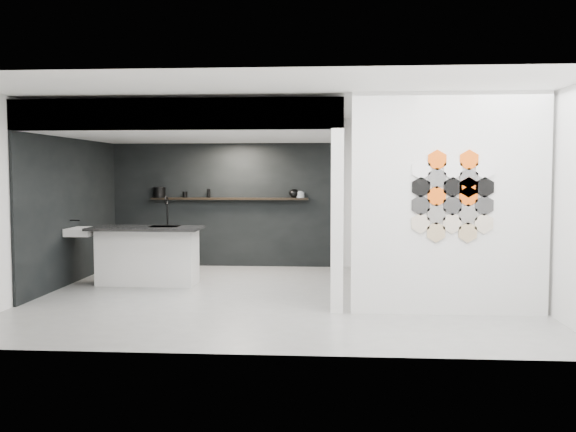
{
  "coord_description": "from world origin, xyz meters",
  "views": [
    {
      "loc": [
        0.77,
        -9.17,
        1.8
      ],
      "look_at": [
        0.1,
        0.3,
        1.15
      ],
      "focal_mm": 40.0,
      "sensor_mm": 36.0,
      "label": 1
    }
  ],
  "objects_px": {
    "kettle": "(294,193)",
    "glass_vase": "(300,194)",
    "stockpot": "(159,192)",
    "kitchen_island": "(148,255)",
    "utensil_cup": "(185,195)",
    "wall_basin": "(83,232)",
    "partition_panel": "(449,204)",
    "bottle_dark": "(209,193)",
    "glass_bowl": "(300,195)"
  },
  "relations": [
    {
      "from": "kitchen_island",
      "to": "utensil_cup",
      "type": "relative_size",
      "value": 16.24
    },
    {
      "from": "glass_vase",
      "to": "kitchen_island",
      "type": "bearing_deg",
      "value": -139.4
    },
    {
      "from": "partition_panel",
      "to": "utensil_cup",
      "type": "bearing_deg",
      "value": 137.89
    },
    {
      "from": "kitchen_island",
      "to": "bottle_dark",
      "type": "xyz_separation_m",
      "value": [
        0.61,
        2.01,
        0.92
      ]
    },
    {
      "from": "wall_basin",
      "to": "bottle_dark",
      "type": "height_order",
      "value": "bottle_dark"
    },
    {
      "from": "wall_basin",
      "to": "bottle_dark",
      "type": "xyz_separation_m",
      "value": [
        1.65,
        2.07,
        0.55
      ]
    },
    {
      "from": "stockpot",
      "to": "utensil_cup",
      "type": "xyz_separation_m",
      "value": [
        0.5,
        0.0,
        -0.04
      ]
    },
    {
      "from": "wall_basin",
      "to": "utensil_cup",
      "type": "distance_m",
      "value": 2.44
    },
    {
      "from": "partition_panel",
      "to": "kettle",
      "type": "distance_m",
      "value": 4.44
    },
    {
      "from": "kitchen_island",
      "to": "bottle_dark",
      "type": "relative_size",
      "value": 10.99
    },
    {
      "from": "partition_panel",
      "to": "glass_bowl",
      "type": "distance_m",
      "value": 4.39
    },
    {
      "from": "partition_panel",
      "to": "utensil_cup",
      "type": "distance_m",
      "value": 5.76
    },
    {
      "from": "utensil_cup",
      "to": "wall_basin",
      "type": "bearing_deg",
      "value": -119.95
    },
    {
      "from": "glass_vase",
      "to": "stockpot",
      "type": "bearing_deg",
      "value": 180.0
    },
    {
      "from": "stockpot",
      "to": "partition_panel",
      "type": "bearing_deg",
      "value": -38.99
    },
    {
      "from": "partition_panel",
      "to": "wall_basin",
      "type": "xyz_separation_m",
      "value": [
        -5.46,
        1.8,
        -0.55
      ]
    },
    {
      "from": "partition_panel",
      "to": "wall_basin",
      "type": "distance_m",
      "value": 5.78
    },
    {
      "from": "kettle",
      "to": "kitchen_island",
      "type": "bearing_deg",
      "value": -154.51
    },
    {
      "from": "kettle",
      "to": "glass_bowl",
      "type": "relative_size",
      "value": 1.24
    },
    {
      "from": "wall_basin",
      "to": "utensil_cup",
      "type": "bearing_deg",
      "value": 60.05
    },
    {
      "from": "wall_basin",
      "to": "bottle_dark",
      "type": "relative_size",
      "value": 3.71
    },
    {
      "from": "kettle",
      "to": "glass_vase",
      "type": "relative_size",
      "value": 1.53
    },
    {
      "from": "kitchen_island",
      "to": "glass_vase",
      "type": "height_order",
      "value": "glass_vase"
    },
    {
      "from": "glass_bowl",
      "to": "bottle_dark",
      "type": "distance_m",
      "value": 1.74
    },
    {
      "from": "kitchen_island",
      "to": "partition_panel",
      "type": "bearing_deg",
      "value": -21.65
    },
    {
      "from": "wall_basin",
      "to": "glass_vase",
      "type": "distance_m",
      "value": 4.01
    },
    {
      "from": "glass_vase",
      "to": "utensil_cup",
      "type": "distance_m",
      "value": 2.2
    },
    {
      "from": "stockpot",
      "to": "kettle",
      "type": "bearing_deg",
      "value": 0.0
    },
    {
      "from": "wall_basin",
      "to": "kettle",
      "type": "distance_m",
      "value": 3.91
    },
    {
      "from": "kettle",
      "to": "bottle_dark",
      "type": "distance_m",
      "value": 1.63
    },
    {
      "from": "wall_basin",
      "to": "utensil_cup",
      "type": "xyz_separation_m",
      "value": [
        1.19,
        2.07,
        0.52
      ]
    },
    {
      "from": "wall_basin",
      "to": "stockpot",
      "type": "distance_m",
      "value": 2.25
    },
    {
      "from": "wall_basin",
      "to": "utensil_cup",
      "type": "height_order",
      "value": "utensil_cup"
    },
    {
      "from": "glass_bowl",
      "to": "bottle_dark",
      "type": "xyz_separation_m",
      "value": [
        -1.74,
        0.0,
        0.02
      ]
    },
    {
      "from": "stockpot",
      "to": "kettle",
      "type": "xyz_separation_m",
      "value": [
        2.58,
        0.0,
        -0.01
      ]
    },
    {
      "from": "partition_panel",
      "to": "glass_vase",
      "type": "xyz_separation_m",
      "value": [
        -2.08,
        3.87,
        -0.02
      ]
    },
    {
      "from": "kettle",
      "to": "bottle_dark",
      "type": "height_order",
      "value": "kettle"
    },
    {
      "from": "wall_basin",
      "to": "stockpot",
      "type": "bearing_deg",
      "value": 71.52
    },
    {
      "from": "kitchen_island",
      "to": "glass_bowl",
      "type": "xyz_separation_m",
      "value": [
        2.35,
        2.01,
        0.9
      ]
    },
    {
      "from": "wall_basin",
      "to": "glass_vase",
      "type": "xyz_separation_m",
      "value": [
        3.39,
        2.07,
        0.53
      ]
    },
    {
      "from": "partition_panel",
      "to": "bottle_dark",
      "type": "xyz_separation_m",
      "value": [
        -3.82,
        3.87,
        0.0
      ]
    },
    {
      "from": "partition_panel",
      "to": "stockpot",
      "type": "height_order",
      "value": "partition_panel"
    },
    {
      "from": "glass_bowl",
      "to": "stockpot",
      "type": "bearing_deg",
      "value": 180.0
    },
    {
      "from": "stockpot",
      "to": "glass_vase",
      "type": "height_order",
      "value": "stockpot"
    },
    {
      "from": "kitchen_island",
      "to": "kettle",
      "type": "xyz_separation_m",
      "value": [
        2.23,
        2.01,
        0.92
      ]
    },
    {
      "from": "wall_basin",
      "to": "glass_bowl",
      "type": "xyz_separation_m",
      "value": [
        3.39,
        2.07,
        0.53
      ]
    },
    {
      "from": "kitchen_island",
      "to": "glass_vase",
      "type": "relative_size",
      "value": 13.9
    },
    {
      "from": "wall_basin",
      "to": "partition_panel",
      "type": "bearing_deg",
      "value": -18.23
    },
    {
      "from": "kettle",
      "to": "glass_bowl",
      "type": "height_order",
      "value": "kettle"
    },
    {
      "from": "utensil_cup",
      "to": "glass_vase",
      "type": "bearing_deg",
      "value": 0.0
    }
  ]
}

